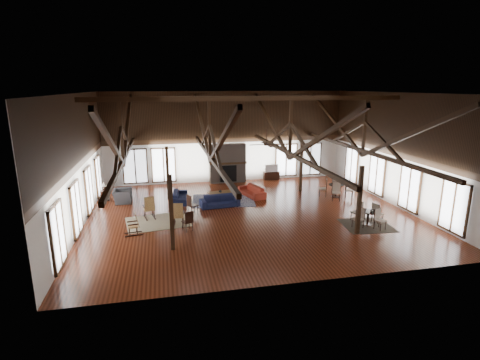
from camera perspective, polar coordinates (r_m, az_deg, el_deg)
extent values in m
plane|color=maroon|center=(19.12, 1.59, -5.18)|extent=(16.00, 16.00, 0.00)
cube|color=black|center=(18.04, 1.72, 13.10)|extent=(16.00, 14.00, 0.02)
cube|color=white|center=(25.12, -2.08, 6.53)|extent=(16.00, 0.02, 6.00)
cube|color=white|center=(11.83, 9.55, -2.39)|extent=(16.00, 0.02, 6.00)
cube|color=white|center=(18.25, -23.61, 2.45)|extent=(0.02, 14.00, 6.00)
cube|color=white|center=(21.63, 22.80, 4.20)|extent=(0.02, 14.00, 6.00)
cube|color=black|center=(18.05, 1.71, 12.31)|extent=(15.60, 0.18, 0.22)
cube|color=black|center=(17.94, -17.36, 2.97)|extent=(0.16, 13.70, 0.18)
cube|color=black|center=(17.74, -17.68, 7.25)|extent=(0.14, 0.14, 2.70)
cube|color=black|center=(21.22, -16.77, 8.01)|extent=(0.15, 7.07, 3.12)
cube|color=black|center=(14.30, -18.96, 5.14)|extent=(0.15, 7.07, 3.12)
cube|color=black|center=(17.98, -4.57, 3.60)|extent=(0.16, 13.70, 0.18)
cube|color=black|center=(17.79, -4.66, 7.88)|extent=(0.14, 0.14, 2.70)
cube|color=black|center=(21.26, -5.86, 8.54)|extent=(0.15, 7.07, 3.12)
cube|color=black|center=(14.36, -2.86, 5.92)|extent=(0.15, 7.07, 3.12)
cube|color=black|center=(18.89, 7.58, 4.04)|extent=(0.16, 13.70, 0.18)
cube|color=black|center=(18.71, 7.71, 8.11)|extent=(0.14, 0.14, 2.70)
cube|color=black|center=(22.03, 4.66, 8.76)|extent=(0.15, 7.07, 3.12)
cube|color=black|center=(15.49, 12.00, 6.23)|extent=(0.15, 7.07, 3.12)
cube|color=black|center=(20.56, 18.19, 4.27)|extent=(0.16, 13.70, 0.18)
cube|color=black|center=(20.39, 18.48, 8.01)|extent=(0.14, 0.14, 2.70)
cube|color=black|center=(23.48, 14.18, 8.71)|extent=(0.15, 7.07, 3.12)
cube|color=black|center=(17.48, 24.17, 6.18)|extent=(0.15, 7.07, 3.12)
cube|color=black|center=(14.84, -10.41, -4.97)|extent=(0.16, 0.16, 3.05)
cube|color=black|center=(16.96, 17.74, -2.99)|extent=(0.16, 0.16, 3.05)
cube|color=black|center=(21.58, -10.96, 1.03)|extent=(0.16, 0.16, 3.05)
cube|color=black|center=(23.09, 9.29, 1.96)|extent=(0.16, 0.16, 3.05)
cube|color=#66584D|center=(25.09, -1.92, 2.59)|extent=(2.40, 0.62, 2.60)
cube|color=black|center=(24.93, -1.78, 0.98)|extent=(1.10, 0.06, 1.10)
cube|color=black|center=(24.81, -1.81, 2.57)|extent=(2.50, 0.20, 0.12)
cylinder|color=black|center=(17.35, 4.06, 6.57)|extent=(0.04, 0.04, 0.70)
cylinder|color=black|center=(17.40, 4.04, 5.43)|extent=(0.20, 0.20, 0.10)
cube|color=black|center=(17.53, 5.47, 5.46)|extent=(0.70, 0.12, 0.02)
cube|color=black|center=(17.83, 3.65, 5.65)|extent=(0.12, 0.70, 0.02)
cube|color=black|center=(17.28, 2.60, 5.39)|extent=(0.70, 0.12, 0.02)
cube|color=black|center=(16.97, 4.46, 5.20)|extent=(0.12, 0.70, 0.02)
imported|color=#171C3F|center=(20.21, -3.10, -3.21)|extent=(2.17, 1.04, 0.61)
imported|color=#141938|center=(21.32, -9.12, -2.50)|extent=(2.02, 0.96, 0.57)
imported|color=#9D2E1E|center=(22.08, 1.82, -1.70)|extent=(2.18, 1.36, 0.60)
cube|color=brown|center=(21.17, -3.04, -1.92)|extent=(1.41, 0.87, 0.06)
cube|color=brown|center=(20.96, -4.43, -2.83)|extent=(0.06, 0.06, 0.44)
cube|color=brown|center=(21.37, -4.58, -2.49)|extent=(0.06, 0.06, 0.44)
cube|color=brown|center=(21.12, -1.45, -2.66)|extent=(0.06, 0.06, 0.44)
cube|color=brown|center=(21.53, -1.66, -2.33)|extent=(0.06, 0.06, 0.44)
imported|color=#B2B2B2|center=(21.06, -3.03, -1.66)|extent=(0.19, 0.19, 0.18)
imported|color=#2F2F31|center=(21.86, -17.48, -2.35)|extent=(1.13, 0.99, 0.73)
cube|color=black|center=(22.54, -19.88, -2.26)|extent=(0.43, 0.43, 0.58)
cylinder|color=black|center=(22.42, -19.98, -1.13)|extent=(0.08, 0.08, 0.35)
cone|color=beige|center=(22.37, -20.03, -0.56)|extent=(0.31, 0.31, 0.25)
cube|color=#A47F3E|center=(18.99, -13.69, -4.37)|extent=(0.58, 0.57, 0.05)
cube|color=#A47F3E|center=(18.68, -13.61, -3.59)|extent=(0.52, 0.29, 0.71)
cube|color=black|center=(19.08, -14.23, -5.59)|extent=(0.25, 0.86, 0.05)
cube|color=black|center=(19.15, -13.02, -5.44)|extent=(0.25, 0.86, 0.05)
cube|color=#A47F3E|center=(17.79, -9.36, -5.45)|extent=(0.53, 0.52, 0.05)
cube|color=#A47F3E|center=(17.48, -9.46, -4.67)|extent=(0.50, 0.25, 0.69)
cube|color=black|center=(17.94, -9.95, -6.64)|extent=(0.16, 0.85, 0.05)
cube|color=black|center=(17.91, -8.67, -6.63)|extent=(0.16, 0.85, 0.05)
cube|color=#A47F3E|center=(17.09, -16.01, -6.82)|extent=(0.46, 0.48, 0.04)
cube|color=#A47F3E|center=(17.01, -15.42, -5.84)|extent=(0.22, 0.44, 0.61)
cube|color=black|center=(17.05, -15.88, -8.12)|extent=(0.75, 0.16, 0.04)
cube|color=black|center=(17.38, -15.98, -7.69)|extent=(0.75, 0.16, 0.04)
cube|color=black|center=(19.06, -7.21, -3.85)|extent=(0.59, 0.59, 0.05)
cube|color=black|center=(18.88, -7.76, -3.14)|extent=(0.23, 0.42, 0.58)
cylinder|color=black|center=(19.13, -7.19, -4.53)|extent=(0.04, 0.04, 0.47)
cube|color=black|center=(16.98, -8.01, -6.31)|extent=(0.53, 0.53, 0.05)
cube|color=black|center=(16.73, -7.74, -5.66)|extent=(0.39, 0.20, 0.53)
cylinder|color=black|center=(17.05, -7.98, -6.99)|extent=(0.03, 0.03, 0.43)
cylinder|color=black|center=(18.43, 18.99, -4.56)|extent=(0.78, 0.78, 0.04)
cylinder|color=black|center=(18.53, 18.91, -5.50)|extent=(0.10, 0.10, 0.64)
cylinder|color=black|center=(18.64, 18.83, -6.42)|extent=(0.47, 0.47, 0.04)
cylinder|color=black|center=(22.50, 14.44, -0.73)|extent=(0.85, 0.85, 0.04)
cylinder|color=black|center=(22.59, 14.39, -1.59)|extent=(0.10, 0.10, 0.70)
cylinder|color=black|center=(22.68, 14.33, -2.45)|extent=(0.51, 0.51, 0.04)
imported|color=#B2B2B2|center=(18.37, 19.37, -4.43)|extent=(0.12, 0.12, 0.10)
imported|color=#B2B2B2|center=(22.42, 14.37, -0.59)|extent=(0.13, 0.13, 0.10)
cube|color=black|center=(26.08, 4.80, 0.68)|extent=(1.09, 0.41, 0.55)
imported|color=#B2B2B2|center=(25.95, 4.76, 1.83)|extent=(0.93, 0.18, 0.53)
cube|color=tan|center=(18.44, -12.42, -6.25)|extent=(3.18, 2.67, 0.01)
cube|color=#1A1B4B|center=(21.33, -2.57, -3.10)|extent=(3.75, 2.99, 0.01)
cube|color=black|center=(18.55, 18.74, -6.56)|extent=(2.34, 2.16, 0.01)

